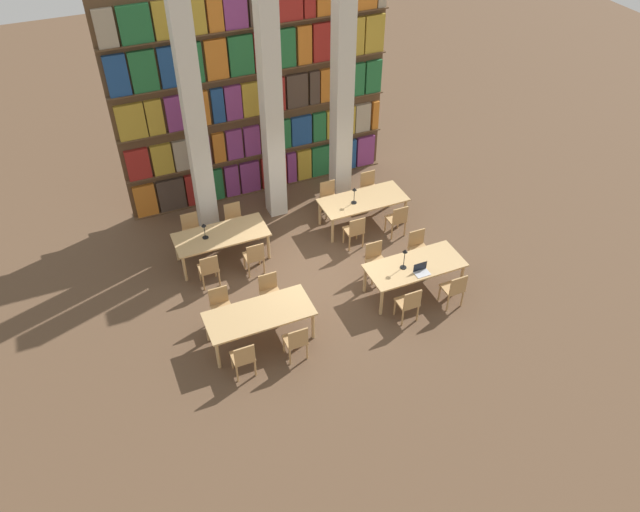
% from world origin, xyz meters
% --- Properties ---
extents(ground_plane, '(40.00, 40.00, 0.00)m').
position_xyz_m(ground_plane, '(0.00, 0.00, 0.00)').
color(ground_plane, brown).
extents(bookshelf_bank, '(6.95, 0.35, 5.50)m').
position_xyz_m(bookshelf_bank, '(0.01, 3.88, 2.67)').
color(bookshelf_bank, brown).
rests_on(bookshelf_bank, ground_plane).
extents(pillar_left, '(0.44, 0.44, 6.00)m').
position_xyz_m(pillar_left, '(-1.80, 2.73, 3.00)').
color(pillar_left, silver).
rests_on(pillar_left, ground_plane).
extents(pillar_center, '(0.44, 0.44, 6.00)m').
position_xyz_m(pillar_center, '(0.00, 2.73, 3.00)').
color(pillar_center, silver).
rests_on(pillar_center, ground_plane).
extents(pillar_right, '(0.44, 0.44, 6.00)m').
position_xyz_m(pillar_right, '(1.80, 2.73, 3.00)').
color(pillar_right, silver).
rests_on(pillar_right, ground_plane).
extents(reading_table_0, '(2.15, 0.94, 0.74)m').
position_xyz_m(reading_table_0, '(-1.84, -1.36, 0.67)').
color(reading_table_0, tan).
rests_on(reading_table_0, ground_plane).
extents(chair_0, '(0.42, 0.40, 0.89)m').
position_xyz_m(chair_0, '(-2.42, -2.11, 0.49)').
color(chair_0, tan).
rests_on(chair_0, ground_plane).
extents(chair_1, '(0.42, 0.40, 0.89)m').
position_xyz_m(chair_1, '(-2.42, -0.60, 0.49)').
color(chair_1, tan).
rests_on(chair_1, ground_plane).
extents(chair_2, '(0.42, 0.40, 0.89)m').
position_xyz_m(chair_2, '(-1.35, -2.11, 0.49)').
color(chair_2, tan).
rests_on(chair_2, ground_plane).
extents(chair_3, '(0.42, 0.40, 0.89)m').
position_xyz_m(chair_3, '(-1.35, -0.60, 0.49)').
color(chair_3, tan).
rests_on(chair_3, ground_plane).
extents(reading_table_1, '(2.15, 0.94, 0.74)m').
position_xyz_m(reading_table_1, '(1.74, -1.30, 0.67)').
color(reading_table_1, tan).
rests_on(reading_table_1, ground_plane).
extents(chair_4, '(0.42, 0.40, 0.89)m').
position_xyz_m(chair_4, '(1.18, -2.05, 0.49)').
color(chair_4, tan).
rests_on(chair_4, ground_plane).
extents(chair_5, '(0.42, 0.40, 0.89)m').
position_xyz_m(chair_5, '(1.18, -0.54, 0.49)').
color(chair_5, tan).
rests_on(chair_5, ground_plane).
extents(chair_6, '(0.42, 0.40, 0.89)m').
position_xyz_m(chair_6, '(2.28, -2.05, 0.49)').
color(chair_6, tan).
rests_on(chair_6, ground_plane).
extents(chair_7, '(0.42, 0.40, 0.89)m').
position_xyz_m(chair_7, '(2.28, -0.54, 0.49)').
color(chair_7, tan).
rests_on(chair_7, ground_plane).
extents(desk_lamp_0, '(0.14, 0.14, 0.50)m').
position_xyz_m(desk_lamp_0, '(1.46, -1.28, 1.08)').
color(desk_lamp_0, black).
rests_on(desk_lamp_0, reading_table_1).
extents(laptop, '(0.32, 0.22, 0.21)m').
position_xyz_m(laptop, '(1.73, -1.57, 0.78)').
color(laptop, silver).
rests_on(laptop, reading_table_1).
extents(reading_table_2, '(2.15, 0.94, 0.74)m').
position_xyz_m(reading_table_2, '(-1.82, 1.39, 0.67)').
color(reading_table_2, tan).
rests_on(reading_table_2, ground_plane).
extents(chair_8, '(0.42, 0.40, 0.89)m').
position_xyz_m(chair_8, '(-2.34, 0.64, 0.49)').
color(chair_8, tan).
rests_on(chair_8, ground_plane).
extents(chair_9, '(0.42, 0.40, 0.89)m').
position_xyz_m(chair_9, '(-2.34, 2.15, 0.49)').
color(chair_9, tan).
rests_on(chair_9, ground_plane).
extents(chair_10, '(0.42, 0.40, 0.89)m').
position_xyz_m(chair_10, '(-1.28, 0.64, 0.49)').
color(chair_10, tan).
rests_on(chair_10, ground_plane).
extents(chair_11, '(0.42, 0.40, 0.89)m').
position_xyz_m(chair_11, '(-1.28, 2.15, 0.49)').
color(chair_11, tan).
rests_on(chair_11, ground_plane).
extents(desk_lamp_1, '(0.14, 0.14, 0.40)m').
position_xyz_m(desk_lamp_1, '(-2.18, 1.40, 1.01)').
color(desk_lamp_1, black).
rests_on(desk_lamp_1, reading_table_2).
extents(reading_table_3, '(2.15, 0.94, 0.74)m').
position_xyz_m(reading_table_3, '(1.80, 1.36, 0.67)').
color(reading_table_3, tan).
rests_on(reading_table_3, ground_plane).
extents(chair_12, '(0.42, 0.40, 0.89)m').
position_xyz_m(chair_12, '(1.22, 0.61, 0.49)').
color(chair_12, tan).
rests_on(chair_12, ground_plane).
extents(chair_13, '(0.42, 0.40, 0.89)m').
position_xyz_m(chair_13, '(1.22, 2.11, 0.49)').
color(chair_13, tan).
rests_on(chair_13, ground_plane).
extents(chair_14, '(0.42, 0.40, 0.89)m').
position_xyz_m(chair_14, '(2.36, 0.61, 0.49)').
color(chair_14, tan).
rests_on(chair_14, ground_plane).
extents(chair_15, '(0.42, 0.40, 0.89)m').
position_xyz_m(chair_15, '(2.36, 2.11, 0.49)').
color(chair_15, tan).
rests_on(chair_15, ground_plane).
extents(desk_lamp_2, '(0.14, 0.14, 0.44)m').
position_xyz_m(desk_lamp_2, '(1.52, 1.31, 1.04)').
color(desk_lamp_2, black).
rests_on(desk_lamp_2, reading_table_3).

